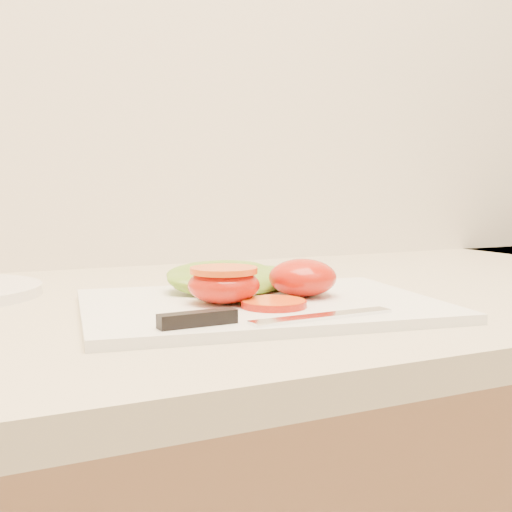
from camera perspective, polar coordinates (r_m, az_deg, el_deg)
name	(u,v)px	position (r m, az deg, el deg)	size (l,w,h in m)	color
cutting_board	(260,305)	(0.66, 0.38, -4.41)	(0.36, 0.26, 0.01)	white
tomato_half_dome	(303,277)	(0.68, 4.16, -1.92)	(0.07, 0.07, 0.04)	red
tomato_half_cut	(224,283)	(0.64, -2.88, -2.44)	(0.07, 0.07, 0.04)	red
tomato_slice_0	(274,303)	(0.62, 1.59, -4.24)	(0.06, 0.06, 0.01)	orange
lettuce_leaf_0	(228,278)	(0.72, -2.48, -1.99)	(0.15, 0.10, 0.03)	olive
lettuce_leaf_1	(265,279)	(0.74, 0.77, -2.04)	(0.10, 0.07, 0.02)	olive
knife	(248,318)	(0.55, -0.67, -5.51)	(0.22, 0.04, 0.01)	silver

